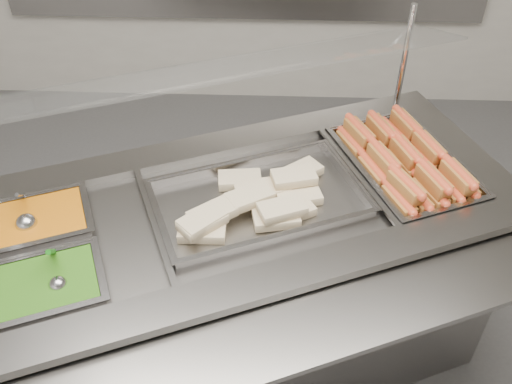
{
  "coord_description": "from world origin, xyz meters",
  "views": [
    {
      "loc": [
        0.22,
        -1.04,
        2.12
      ],
      "look_at": [
        0.16,
        0.38,
        0.9
      ],
      "focal_mm": 40.0,
      "sensor_mm": 36.0,
      "label": 1
    }
  ],
  "objects_px": {
    "ladle": "(26,222)",
    "serving_spoon": "(57,279)",
    "sneeze_guard": "(218,73)",
    "pan_hotdogs": "(402,170)",
    "steam_counter": "(244,288)",
    "pan_wraps": "(259,202)"
  },
  "relations": [
    {
      "from": "sneeze_guard",
      "to": "pan_wraps",
      "type": "bearing_deg",
      "value": -52.21
    },
    {
      "from": "sneeze_guard",
      "to": "pan_wraps",
      "type": "xyz_separation_m",
      "value": [
        0.14,
        -0.18,
        -0.38
      ]
    },
    {
      "from": "steam_counter",
      "to": "serving_spoon",
      "type": "bearing_deg",
      "value": -143.86
    },
    {
      "from": "steam_counter",
      "to": "pan_hotdogs",
      "type": "distance_m",
      "value": 0.73
    },
    {
      "from": "serving_spoon",
      "to": "ladle",
      "type": "bearing_deg",
      "value": 126.45
    },
    {
      "from": "steam_counter",
      "to": "serving_spoon",
      "type": "relative_size",
      "value": 12.58
    },
    {
      "from": "pan_wraps",
      "to": "ladle",
      "type": "relative_size",
      "value": 4.35
    },
    {
      "from": "steam_counter",
      "to": "sneeze_guard",
      "type": "xyz_separation_m",
      "value": [
        -0.08,
        0.2,
        0.8
      ]
    },
    {
      "from": "pan_hotdogs",
      "to": "serving_spoon",
      "type": "distance_m",
      "value": 1.23
    },
    {
      "from": "pan_wraps",
      "to": "serving_spoon",
      "type": "distance_m",
      "value": 0.68
    },
    {
      "from": "serving_spoon",
      "to": "sneeze_guard",
      "type": "bearing_deg",
      "value": 53.37
    },
    {
      "from": "pan_wraps",
      "to": "serving_spoon",
      "type": "relative_size",
      "value": 4.78
    },
    {
      "from": "steam_counter",
      "to": "sneeze_guard",
      "type": "relative_size",
      "value": 1.26
    },
    {
      "from": "sneeze_guard",
      "to": "ladle",
      "type": "bearing_deg",
      "value": -150.24
    },
    {
      "from": "pan_hotdogs",
      "to": "serving_spoon",
      "type": "xyz_separation_m",
      "value": [
        -1.07,
        -0.6,
        0.05
      ]
    },
    {
      "from": "sneeze_guard",
      "to": "pan_hotdogs",
      "type": "bearing_deg",
      "value": 3.16
    },
    {
      "from": "pan_wraps",
      "to": "ladle",
      "type": "distance_m",
      "value": 0.74
    },
    {
      "from": "ladle",
      "to": "serving_spoon",
      "type": "bearing_deg",
      "value": -53.55
    },
    {
      "from": "sneeze_guard",
      "to": "ladle",
      "type": "relative_size",
      "value": 9.11
    },
    {
      "from": "steam_counter",
      "to": "pan_wraps",
      "type": "bearing_deg",
      "value": 22.44
    },
    {
      "from": "pan_wraps",
      "to": "ladle",
      "type": "height_order",
      "value": "ladle"
    },
    {
      "from": "sneeze_guard",
      "to": "pan_hotdogs",
      "type": "xyz_separation_m",
      "value": [
        0.65,
        0.04,
        -0.4
      ]
    }
  ]
}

